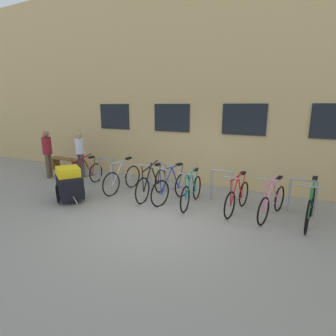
{
  "coord_description": "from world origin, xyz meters",
  "views": [
    {
      "loc": [
        2.81,
        -4.98,
        2.58
      ],
      "look_at": [
        -0.53,
        1.6,
        0.84
      ],
      "focal_mm": 28.37,
      "sensor_mm": 36.0,
      "label": 1
    }
  ],
  "objects": [
    {
      "name": "ground_plane",
      "position": [
        0.0,
        0.0,
        0.0
      ],
      "size": [
        42.0,
        42.0,
        0.0
      ],
      "primitive_type": "plane",
      "color": "gray"
    },
    {
      "name": "storefront_building",
      "position": [
        0.0,
        6.51,
        3.38
      ],
      "size": [
        28.0,
        6.66,
        6.75
      ],
      "color": "tan",
      "rests_on": "ground"
    },
    {
      "name": "bike_rack",
      "position": [
        -0.04,
        1.9,
        0.54
      ],
      "size": [
        6.63,
        0.05,
        0.88
      ],
      "color": "gray",
      "rests_on": "ground"
    },
    {
      "name": "bicycle_silver",
      "position": [
        -2.0,
        1.39,
        0.39
      ],
      "size": [
        0.44,
        1.71,
        1.03
      ],
      "color": "black",
      "rests_on": "ground"
    },
    {
      "name": "bicycle_maroon",
      "position": [
        -3.42,
        1.28,
        0.37
      ],
      "size": [
        0.44,
        1.74,
        1.08
      ],
      "color": "black",
      "rests_on": "ground"
    },
    {
      "name": "bicycle_red",
      "position": [
        1.52,
        1.36,
        0.37
      ],
      "size": [
        0.44,
        1.63,
        1.0
      ],
      "color": "black",
      "rests_on": "ground"
    },
    {
      "name": "bicycle_teal",
      "position": [
        0.33,
        1.27,
        0.37
      ],
      "size": [
        0.44,
        1.71,
        0.99
      ],
      "color": "black",
      "rests_on": "ground"
    },
    {
      "name": "bicycle_black",
      "position": [
        -0.9,
        1.32,
        0.39
      ],
      "size": [
        0.44,
        1.81,
        1.08
      ],
      "color": "black",
      "rests_on": "ground"
    },
    {
      "name": "bicycle_green",
      "position": [
        3.13,
        1.39,
        0.4
      ],
      "size": [
        0.44,
        1.81,
        1.02
      ],
      "color": "black",
      "rests_on": "ground"
    },
    {
      "name": "bicycle_pink",
      "position": [
        2.33,
        1.38,
        0.37
      ],
      "size": [
        0.55,
        1.68,
        1.05
      ],
      "color": "black",
      "rests_on": "ground"
    },
    {
      "name": "bicycle_blue",
      "position": [
        -0.26,
        1.3,
        0.39
      ],
      "size": [
        0.52,
        1.68,
        1.03
      ],
      "color": "black",
      "rests_on": "ground"
    },
    {
      "name": "bike_trailer",
      "position": [
        -2.8,
        0.05,
        0.49
      ],
      "size": [
        1.38,
        1.07,
        0.95
      ],
      "color": "black",
      "rests_on": "ground"
    },
    {
      "name": "wooden_bench",
      "position": [
        -5.71,
        2.57,
        0.36
      ],
      "size": [
        1.49,
        0.4,
        0.5
      ],
      "color": "brown",
      "rests_on": "ground"
    },
    {
      "name": "person_by_bench",
      "position": [
        -4.4,
        2.1,
        0.95
      ],
      "size": [
        0.35,
        0.32,
        1.64
      ],
      "color": "#3F3F42",
      "rests_on": "ground"
    },
    {
      "name": "person_browsing",
      "position": [
        -5.36,
        1.47,
        0.99
      ],
      "size": [
        0.32,
        0.33,
        1.71
      ],
      "color": "brown",
      "rests_on": "ground"
    },
    {
      "name": "backpack",
      "position": [
        -4.65,
        1.69,
        0.22
      ],
      "size": [
        0.34,
        0.31,
        0.44
      ],
      "primitive_type": "cube",
      "rotation": [
        0.0,
        0.0,
        -0.49
      ],
      "color": "black",
      "rests_on": "ground"
    }
  ]
}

